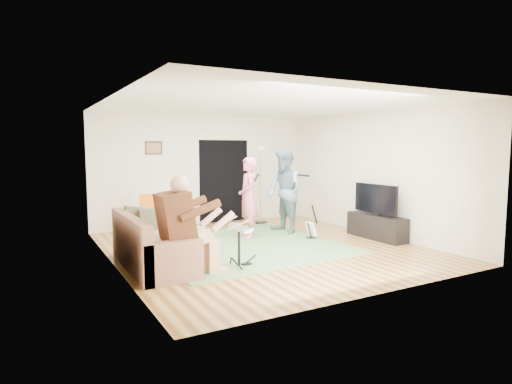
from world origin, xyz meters
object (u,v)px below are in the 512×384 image
guitar_spare (311,229)px  torchiere_lamp (261,171)px  tv_cabinet (377,227)px  television (376,199)px  guitarist (285,191)px  sofa (148,250)px  singer (248,198)px  dining_chair (150,222)px  drum_kit (239,249)px

guitar_spare → torchiere_lamp: torchiere_lamp is taller
tv_cabinet → television: (-0.05, 0.00, 0.60)m
guitarist → guitar_spare: bearing=8.8°
sofa → singer: singer is taller
guitarist → dining_chair: bearing=-112.5°
sofa → singer: bearing=26.9°
drum_kit → guitar_spare: bearing=27.0°
drum_kit → sofa: bearing=153.3°
sofa → torchiere_lamp: torchiere_lamp is taller
guitar_spare → dining_chair: 3.42m
drum_kit → guitar_spare: (2.28, 1.16, -0.09)m
drum_kit → tv_cabinet: (3.50, 0.52, -0.05)m
drum_kit → torchiere_lamp: torchiere_lamp is taller
singer → guitarist: size_ratio=0.91×
guitar_spare → drum_kit: bearing=-153.0°
drum_kit → dining_chair: 2.97m
sofa → dining_chair: 2.33m
guitarist → television: 1.95m
guitarist → torchiere_lamp: 1.41m
singer → torchiere_lamp: size_ratio=0.88×
guitar_spare → television: size_ratio=0.62×
sofa → guitar_spare: sofa is taller
guitar_spare → sofa: bearing=-171.9°
torchiere_lamp → drum_kit: bearing=-124.5°
singer → dining_chair: (-1.83, 0.99, -0.53)m
drum_kit → guitarist: guitarist is taller
singer → guitarist: bearing=110.3°
guitar_spare → torchiere_lamp: 2.41m
singer → torchiere_lamp: 1.82m
sofa → drum_kit: size_ratio=3.11×
guitarist → sofa: bearing=-72.7°
sofa → guitarist: (3.40, 1.29, 0.66)m
drum_kit → television: 3.53m
singer → guitarist: guitarist is taller
guitar_spare → television: (1.17, -0.64, 0.64)m
drum_kit → torchiere_lamp: 4.12m
tv_cabinet → television: 0.60m
sofa → guitarist: guitarist is taller
dining_chair → television: television is taller
drum_kit → singer: 2.30m
dining_chair → tv_cabinet: dining_chair is taller
sofa → television: television is taller
singer → guitarist: (0.94, 0.03, 0.08)m
guitar_spare → torchiere_lamp: size_ratio=0.37×
guitarist → guitar_spare: size_ratio=2.62×
sofa → dining_chair: (0.64, 2.25, 0.04)m
drum_kit → guitarist: 2.94m
torchiere_lamp → dining_chair: torchiere_lamp is taller
television → guitarist: bearing=133.4°
singer → guitar_spare: singer is taller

